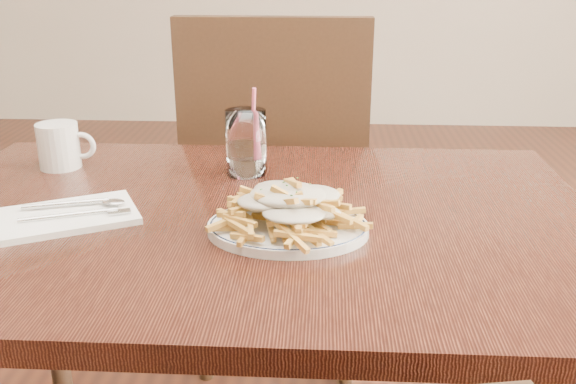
# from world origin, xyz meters

# --- Properties ---
(table) EXTENTS (1.20, 0.80, 0.75)m
(table) POSITION_xyz_m (0.00, 0.00, 0.67)
(table) COLOR black
(table) RESTS_ON ground
(chair_far) EXTENTS (0.48, 0.48, 1.03)m
(chair_far) POSITION_xyz_m (-0.00, 0.64, 0.58)
(chair_far) COLOR black
(chair_far) RESTS_ON ground
(fries_plate) EXTENTS (0.30, 0.28, 0.02)m
(fries_plate) POSITION_xyz_m (0.07, -0.08, 0.76)
(fries_plate) COLOR white
(fries_plate) RESTS_ON table
(loaded_fries) EXTENTS (0.28, 0.25, 0.07)m
(loaded_fries) POSITION_xyz_m (0.07, -0.08, 0.80)
(loaded_fries) COLOR #BE8E3A
(loaded_fries) RESTS_ON fries_plate
(napkin) EXTENTS (0.27, 0.23, 0.01)m
(napkin) POSITION_xyz_m (-0.30, -0.05, 0.76)
(napkin) COLOR white
(napkin) RESTS_ON table
(cutlery) EXTENTS (0.20, 0.13, 0.01)m
(cutlery) POSITION_xyz_m (-0.30, -0.04, 0.76)
(cutlery) COLOR silver
(cutlery) RESTS_ON napkin
(water_glass) EXTENTS (0.08, 0.08, 0.18)m
(water_glass) POSITION_xyz_m (-0.03, 0.20, 0.81)
(water_glass) COLOR white
(water_glass) RESTS_ON table
(coffee_mug) EXTENTS (0.12, 0.08, 0.09)m
(coffee_mug) POSITION_xyz_m (-0.42, 0.22, 0.80)
(coffee_mug) COLOR white
(coffee_mug) RESTS_ON table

